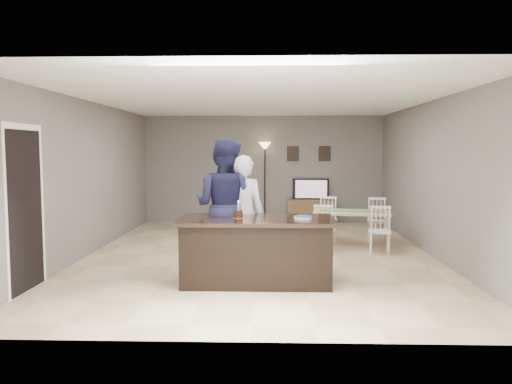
{
  "coord_description": "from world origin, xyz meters",
  "views": [
    {
      "loc": [
        0.2,
        -8.64,
        1.84
      ],
      "look_at": [
        -0.05,
        -0.3,
        1.14
      ],
      "focal_mm": 35.0,
      "sensor_mm": 36.0,
      "label": 1
    }
  ],
  "objects_px": {
    "woman": "(243,214)",
    "dining_table": "(352,217)",
    "plate_stack": "(303,217)",
    "tv_console": "(311,212)",
    "man": "(225,206)",
    "kitchen_island": "(257,250)",
    "birthday_cake": "(239,214)",
    "floor_lamp": "(265,160)",
    "television": "(311,189)"
  },
  "relations": [
    {
      "from": "tv_console",
      "to": "dining_table",
      "type": "distance_m",
      "value": 2.98
    },
    {
      "from": "kitchen_island",
      "to": "tv_console",
      "type": "bearing_deg",
      "value": 77.84
    },
    {
      "from": "television",
      "to": "birthday_cake",
      "type": "height_order",
      "value": "birthday_cake"
    },
    {
      "from": "woman",
      "to": "man",
      "type": "relative_size",
      "value": 0.88
    },
    {
      "from": "woman",
      "to": "plate_stack",
      "type": "xyz_separation_m",
      "value": [
        0.85,
        -0.6,
        0.04
      ]
    },
    {
      "from": "birthday_cake",
      "to": "man",
      "type": "bearing_deg",
      "value": 113.85
    },
    {
      "from": "man",
      "to": "birthday_cake",
      "type": "xyz_separation_m",
      "value": [
        0.24,
        -0.55,
        -0.05
      ]
    },
    {
      "from": "plate_stack",
      "to": "woman",
      "type": "bearing_deg",
      "value": 144.68
    },
    {
      "from": "kitchen_island",
      "to": "dining_table",
      "type": "height_order",
      "value": "kitchen_island"
    },
    {
      "from": "tv_console",
      "to": "woman",
      "type": "relative_size",
      "value": 0.68
    },
    {
      "from": "plate_stack",
      "to": "birthday_cake",
      "type": "bearing_deg",
      "value": 176.5
    },
    {
      "from": "kitchen_island",
      "to": "television",
      "type": "xyz_separation_m",
      "value": [
        1.2,
        5.64,
        0.41
      ]
    },
    {
      "from": "kitchen_island",
      "to": "man",
      "type": "xyz_separation_m",
      "value": [
        -0.49,
        0.55,
        0.55
      ]
    },
    {
      "from": "kitchen_island",
      "to": "dining_table",
      "type": "distance_m",
      "value": 3.18
    },
    {
      "from": "man",
      "to": "dining_table",
      "type": "distance_m",
      "value": 3.1
    },
    {
      "from": "woman",
      "to": "plate_stack",
      "type": "distance_m",
      "value": 1.04
    },
    {
      "from": "man",
      "to": "kitchen_island",
      "type": "bearing_deg",
      "value": 153.8
    },
    {
      "from": "plate_stack",
      "to": "dining_table",
      "type": "xyz_separation_m",
      "value": [
        1.11,
        2.71,
        -0.36
      ]
    },
    {
      "from": "tv_console",
      "to": "woman",
      "type": "xyz_separation_m",
      "value": [
        -1.42,
        -5.02,
        0.58
      ]
    },
    {
      "from": "plate_stack",
      "to": "television",
      "type": "bearing_deg",
      "value": 84.34
    },
    {
      "from": "television",
      "to": "dining_table",
      "type": "distance_m",
      "value": 3.05
    },
    {
      "from": "tv_console",
      "to": "floor_lamp",
      "type": "height_order",
      "value": "floor_lamp"
    },
    {
      "from": "floor_lamp",
      "to": "kitchen_island",
      "type": "bearing_deg",
      "value": -90.46
    },
    {
      "from": "man",
      "to": "birthday_cake",
      "type": "distance_m",
      "value": 0.6
    },
    {
      "from": "television",
      "to": "man",
      "type": "distance_m",
      "value": 5.37
    },
    {
      "from": "television",
      "to": "plate_stack",
      "type": "distance_m",
      "value": 5.72
    },
    {
      "from": "television",
      "to": "man",
      "type": "xyz_separation_m",
      "value": [
        -1.69,
        -5.09,
        0.14
      ]
    },
    {
      "from": "man",
      "to": "plate_stack",
      "type": "xyz_separation_m",
      "value": [
        1.13,
        -0.6,
        -0.09
      ]
    },
    {
      "from": "plate_stack",
      "to": "floor_lamp",
      "type": "relative_size",
      "value": 0.12
    },
    {
      "from": "dining_table",
      "to": "birthday_cake",
      "type": "bearing_deg",
      "value": -117.37
    },
    {
      "from": "floor_lamp",
      "to": "man",
      "type": "bearing_deg",
      "value": -96.08
    },
    {
      "from": "television",
      "to": "floor_lamp",
      "type": "height_order",
      "value": "floor_lamp"
    },
    {
      "from": "birthday_cake",
      "to": "floor_lamp",
      "type": "xyz_separation_m",
      "value": [
        0.29,
        5.59,
        0.62
      ]
    },
    {
      "from": "woman",
      "to": "floor_lamp",
      "type": "bearing_deg",
      "value": -79.45
    },
    {
      "from": "plate_stack",
      "to": "dining_table",
      "type": "bearing_deg",
      "value": 67.69
    },
    {
      "from": "kitchen_island",
      "to": "floor_lamp",
      "type": "xyz_separation_m",
      "value": [
        0.04,
        5.59,
        1.13
      ]
    },
    {
      "from": "tv_console",
      "to": "man",
      "type": "xyz_separation_m",
      "value": [
        -1.69,
        -5.02,
        0.71
      ]
    },
    {
      "from": "kitchen_island",
      "to": "tv_console",
      "type": "height_order",
      "value": "kitchen_island"
    },
    {
      "from": "kitchen_island",
      "to": "floor_lamp",
      "type": "bearing_deg",
      "value": 89.54
    },
    {
      "from": "birthday_cake",
      "to": "plate_stack",
      "type": "distance_m",
      "value": 0.89
    },
    {
      "from": "kitchen_island",
      "to": "floor_lamp",
      "type": "relative_size",
      "value": 1.06
    },
    {
      "from": "kitchen_island",
      "to": "television",
      "type": "relative_size",
      "value": 2.35
    },
    {
      "from": "woman",
      "to": "plate_stack",
      "type": "height_order",
      "value": "woman"
    },
    {
      "from": "birthday_cake",
      "to": "tv_console",
      "type": "bearing_deg",
      "value": 75.42
    },
    {
      "from": "birthday_cake",
      "to": "woman",
      "type": "bearing_deg",
      "value": 86.58
    },
    {
      "from": "birthday_cake",
      "to": "floor_lamp",
      "type": "height_order",
      "value": "floor_lamp"
    },
    {
      "from": "man",
      "to": "plate_stack",
      "type": "distance_m",
      "value": 1.28
    },
    {
      "from": "woman",
      "to": "dining_table",
      "type": "bearing_deg",
      "value": -119.52
    },
    {
      "from": "tv_console",
      "to": "plate_stack",
      "type": "distance_m",
      "value": 5.69
    },
    {
      "from": "television",
      "to": "floor_lamp",
      "type": "relative_size",
      "value": 0.45
    }
  ]
}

